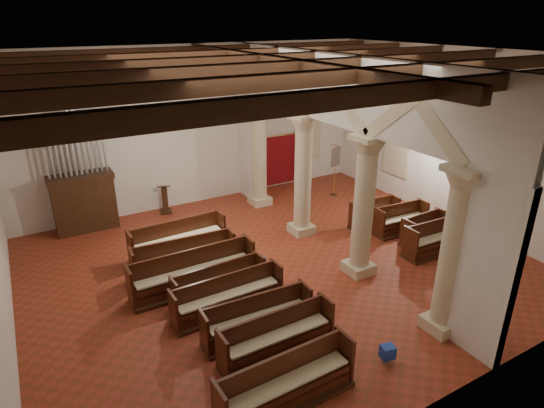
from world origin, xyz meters
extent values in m
plane|color=maroon|center=(0.00, 0.00, 0.00)|extent=(14.00, 14.00, 0.00)
plane|color=black|center=(0.00, 0.00, 6.00)|extent=(14.00, 14.00, 0.00)
cube|color=white|center=(0.00, 6.00, 3.00)|extent=(14.00, 0.02, 6.00)
cube|color=white|center=(0.00, -6.00, 3.00)|extent=(14.00, 0.02, 6.00)
cube|color=white|center=(7.00, 0.00, 3.00)|extent=(0.02, 12.00, 6.00)
cube|color=beige|center=(1.80, -4.50, 0.15)|extent=(0.75, 0.75, 0.30)
cylinder|color=beige|center=(1.80, -4.50, 1.95)|extent=(0.56, 0.56, 3.30)
cube|color=beige|center=(1.80, -1.50, 0.15)|extent=(0.75, 0.75, 0.30)
cylinder|color=beige|center=(1.80, -1.50, 1.95)|extent=(0.56, 0.56, 3.30)
cube|color=beige|center=(1.80, 1.50, 0.15)|extent=(0.75, 0.75, 0.30)
cylinder|color=beige|center=(1.80, 1.50, 1.95)|extent=(0.56, 0.56, 3.30)
cube|color=beige|center=(1.80, 4.50, 0.15)|extent=(0.75, 0.75, 0.30)
cylinder|color=beige|center=(1.80, 4.50, 1.95)|extent=(0.56, 0.56, 3.30)
cube|color=white|center=(1.80, 0.00, 5.04)|extent=(0.25, 11.90, 1.93)
cube|color=#387E66|center=(6.98, -1.50, 2.20)|extent=(0.03, 1.00, 2.20)
cube|color=#387E66|center=(6.98, 2.50, 2.20)|extent=(0.03, 1.00, 2.20)
cube|color=#387E66|center=(5.00, 5.98, 2.20)|extent=(1.00, 0.03, 2.20)
cube|color=#3B2512|center=(-4.50, 5.50, 0.90)|extent=(2.00, 0.80, 1.80)
cube|color=#3B2512|center=(-4.50, 5.50, 1.90)|extent=(2.10, 0.85, 0.20)
cube|color=#321A10|center=(-1.70, 5.50, 0.05)|extent=(0.53, 0.53, 0.09)
cube|color=#321A10|center=(-1.70, 5.50, 0.52)|extent=(0.26, 0.26, 1.03)
cube|color=#321A10|center=(-1.70, 5.42, 1.08)|extent=(0.56, 0.49, 0.18)
cube|color=maroon|center=(3.50, 5.92, 1.15)|extent=(1.60, 0.06, 2.10)
cylinder|color=gold|center=(3.50, 5.90, 2.25)|extent=(1.80, 0.04, 0.04)
cone|color=#3B2512|center=(4.93, 3.81, 0.05)|extent=(0.33, 0.33, 0.11)
cylinder|color=gold|center=(4.93, 3.81, 1.10)|extent=(0.04, 0.04, 2.20)
cylinder|color=gold|center=(4.93, 3.81, 2.11)|extent=(0.13, 0.64, 0.03)
cube|color=navy|center=(4.93, 3.79, 1.65)|extent=(0.50, 0.10, 0.78)
cube|color=#163D9C|center=(-0.07, -4.68, 0.25)|extent=(0.34, 0.30, 0.29)
cube|color=navy|center=(-0.67, -2.17, 0.28)|extent=(0.41, 0.36, 0.37)
cube|color=navy|center=(-0.65, 0.03, 0.26)|extent=(0.36, 0.31, 0.31)
cylinder|color=silver|center=(-1.47, -4.34, 0.16)|extent=(0.91, 0.31, 0.09)
cylinder|color=white|center=(-2.56, -4.03, 0.16)|extent=(0.89, 0.33, 0.09)
cube|color=#3B2512|center=(-2.55, -4.59, 0.05)|extent=(2.85, 0.78, 0.10)
cube|color=#44150E|center=(-2.55, -4.64, 0.33)|extent=(2.69, 0.47, 0.46)
cube|color=#44150E|center=(-2.55, -4.41, 0.58)|extent=(2.69, 0.14, 0.96)
cube|color=#44150E|center=(-1.17, -4.57, 0.58)|extent=(0.09, 0.61, 0.96)
cube|color=beige|center=(-2.55, -4.64, 0.58)|extent=(2.59, 0.43, 0.05)
cube|color=#3B2512|center=(-2.02, -3.33, 0.05)|extent=(2.66, 0.71, 0.10)
cube|color=#42170E|center=(-2.02, -3.38, 0.32)|extent=(2.51, 0.42, 0.44)
cube|color=#42170E|center=(-2.02, -3.15, 0.56)|extent=(2.51, 0.09, 0.92)
cube|color=#42170E|center=(-3.31, -3.31, 0.56)|extent=(0.07, 0.58, 0.92)
cube|color=#42170E|center=(-0.72, -3.31, 0.56)|extent=(0.07, 0.58, 0.92)
cube|color=beige|center=(-2.02, -3.38, 0.56)|extent=(2.41, 0.38, 0.05)
cube|color=#3B2512|center=(-2.08, -2.54, 0.05)|extent=(2.65, 0.80, 0.10)
cube|color=#4F1910|center=(-2.08, -2.59, 0.31)|extent=(2.49, 0.50, 0.43)
cube|color=#4F1910|center=(-2.08, -2.37, 0.55)|extent=(2.47, 0.19, 0.91)
cube|color=#4F1910|center=(-3.35, -2.52, 0.55)|extent=(0.10, 0.58, 0.91)
cube|color=#4F1910|center=(-0.80, -2.52, 0.55)|extent=(0.10, 0.58, 0.91)
cube|color=beige|center=(-2.08, -2.59, 0.55)|extent=(2.39, 0.46, 0.05)
cube|color=#3B2512|center=(-2.28, -1.37, 0.05)|extent=(2.90, 0.71, 0.09)
cube|color=#4F2611|center=(-2.28, -1.42, 0.31)|extent=(2.74, 0.42, 0.42)
cube|color=#4F2611|center=(-2.28, -1.20, 0.54)|extent=(2.74, 0.11, 0.90)
cube|color=#4F2611|center=(-3.68, -1.35, 0.54)|extent=(0.08, 0.57, 0.90)
cube|color=#4F2611|center=(-0.87, -1.35, 0.54)|extent=(0.08, 0.57, 0.90)
cube|color=beige|center=(-2.28, -1.42, 0.54)|extent=(2.63, 0.39, 0.05)
cube|color=#3B2512|center=(-2.24, -0.73, 0.05)|extent=(2.53, 0.74, 0.09)
cube|color=#44110E|center=(-2.24, -0.78, 0.30)|extent=(2.37, 0.46, 0.41)
cube|color=#44110E|center=(-2.24, -0.57, 0.52)|extent=(2.36, 0.16, 0.86)
cube|color=#44110E|center=(-3.46, -0.71, 0.52)|extent=(0.09, 0.55, 0.86)
cube|color=#44110E|center=(-1.02, -0.71, 0.52)|extent=(0.09, 0.55, 0.86)
cube|color=beige|center=(-2.24, -0.78, 0.52)|extent=(2.27, 0.42, 0.05)
cube|color=#3B2512|center=(-2.65, 0.04, 0.05)|extent=(3.44, 0.75, 0.11)
cube|color=#46230F|center=(-2.65, -0.01, 0.35)|extent=(3.29, 0.43, 0.48)
cube|color=#46230F|center=(-2.65, 0.23, 0.62)|extent=(3.29, 0.08, 1.02)
cube|color=#46230F|center=(-4.33, 0.06, 0.62)|extent=(0.08, 0.64, 1.02)
cube|color=#46230F|center=(-0.96, 0.06, 0.62)|extent=(0.08, 0.64, 1.02)
cube|color=beige|center=(-2.65, -0.01, 0.62)|extent=(3.15, 0.39, 0.05)
cube|color=#3B2512|center=(-2.56, 1.00, 0.05)|extent=(3.00, 0.86, 0.10)
cube|color=#4E1610|center=(-2.56, 0.96, 0.32)|extent=(2.83, 0.56, 0.44)
cube|color=#4E1610|center=(-2.56, 1.18, 0.56)|extent=(2.81, 0.24, 0.93)
cube|color=#4E1610|center=(-4.00, 1.02, 0.56)|extent=(0.10, 0.59, 0.93)
cube|color=#4E1610|center=(-1.11, 1.02, 0.56)|extent=(0.10, 0.59, 0.93)
cube|color=beige|center=(-2.56, 0.96, 0.56)|extent=(2.71, 0.51, 0.05)
cube|color=#3B2512|center=(-2.36, 2.11, 0.05)|extent=(3.00, 0.84, 0.11)
cube|color=#502711|center=(-2.36, 2.05, 0.34)|extent=(2.84, 0.51, 0.48)
cube|color=#502711|center=(-2.36, 2.30, 0.61)|extent=(2.83, 0.17, 1.00)
cube|color=#502711|center=(-3.81, 2.13, 0.61)|extent=(0.09, 0.64, 1.00)
cube|color=#502711|center=(-0.90, 2.13, 0.61)|extent=(0.09, 0.64, 1.00)
cube|color=beige|center=(-2.36, 2.05, 0.61)|extent=(2.73, 0.47, 0.05)
cube|color=#3B2512|center=(4.44, -1.80, 0.05)|extent=(1.87, 0.78, 0.10)
cube|color=#46220F|center=(4.44, -1.85, 0.33)|extent=(1.71, 0.47, 0.46)
cube|color=#46220F|center=(4.44, -1.61, 0.58)|extent=(1.70, 0.13, 0.96)
cube|color=#46220F|center=(3.55, -1.78, 0.58)|extent=(0.09, 0.61, 0.96)
cube|color=#46220F|center=(5.33, -1.78, 0.58)|extent=(0.09, 0.61, 0.96)
cube|color=beige|center=(4.44, -1.85, 0.58)|extent=(1.64, 0.42, 0.05)
cube|color=#3B2512|center=(4.85, -1.12, 0.05)|extent=(1.70, 0.72, 0.09)
cube|color=#461F0F|center=(4.85, -1.17, 0.31)|extent=(1.54, 0.44, 0.42)
cube|color=#461F0F|center=(4.85, -0.95, 0.54)|extent=(1.53, 0.13, 0.89)
cube|color=#461F0F|center=(4.05, -1.10, 0.54)|extent=(0.09, 0.57, 0.89)
cube|color=#461F0F|center=(5.65, -1.10, 0.54)|extent=(0.09, 0.57, 0.89)
cube|color=beige|center=(4.85, -1.17, 0.54)|extent=(1.48, 0.40, 0.05)
cube|color=#3B2512|center=(4.74, -0.18, 0.05)|extent=(1.98, 0.81, 0.10)
cube|color=#451C0E|center=(4.74, -0.23, 0.32)|extent=(1.81, 0.51, 0.44)
cube|color=#451C0E|center=(4.74, -0.01, 0.56)|extent=(1.79, 0.19, 0.92)
cube|color=#451C0E|center=(3.80, -0.16, 0.56)|extent=(0.11, 0.59, 0.92)
cube|color=#451C0E|center=(5.67, -0.16, 0.56)|extent=(0.11, 0.59, 0.92)
cube|color=beige|center=(4.74, -0.23, 0.56)|extent=(1.74, 0.47, 0.05)
cube|color=#3B2512|center=(4.30, 0.65, 0.05)|extent=(1.85, 0.73, 0.09)
cube|color=#45220E|center=(4.30, 0.60, 0.31)|extent=(1.69, 0.44, 0.42)
cube|color=#45220E|center=(4.30, 0.82, 0.54)|extent=(1.68, 0.13, 0.89)
cube|color=#45220E|center=(3.42, 0.67, 0.54)|extent=(0.09, 0.57, 0.89)
cube|color=#45220E|center=(5.18, 0.67, 0.54)|extent=(0.09, 0.57, 0.89)
cube|color=beige|center=(4.30, 0.60, 0.54)|extent=(1.62, 0.40, 0.05)
camera|label=1|loc=(-6.10, -10.17, 6.91)|focal=30.00mm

